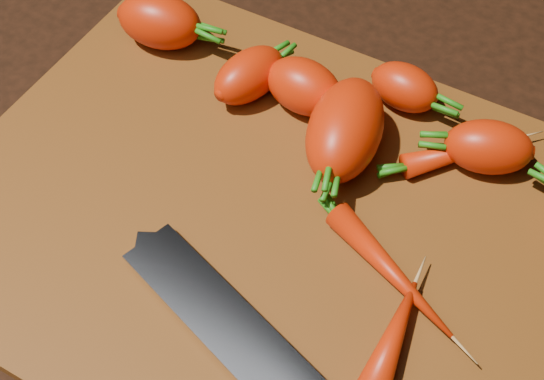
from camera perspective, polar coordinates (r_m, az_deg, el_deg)
The scene contains 12 objects.
ground at distance 0.61m, azimuth -0.46°, elevation -2.64°, with size 2.00×2.00×0.01m, color black.
cutting_board at distance 0.60m, azimuth -0.47°, elevation -2.05°, with size 0.50×0.40×0.01m, color #62320C.
carrot_0 at distance 0.71m, azimuth -8.46°, elevation 12.48°, with size 0.08×0.05×0.05m, color red.
carrot_1 at distance 0.65m, azimuth 2.41°, elevation 7.80°, with size 0.07×0.05×0.05m, color red.
carrot_2 at distance 0.61m, azimuth 5.53°, elevation 4.57°, with size 0.10×0.06×0.06m, color red.
carrot_3 at distance 0.66m, azimuth -1.73°, elevation 8.64°, with size 0.07×0.04×0.04m, color red.
carrot_4 at distance 0.63m, azimuth 15.99°, elevation 3.12°, with size 0.07×0.04×0.04m, color red.
carrot_5 at distance 0.66m, azimuth 9.96°, elevation 7.63°, with size 0.06×0.04×0.04m, color red.
carrot_7 at distance 0.64m, azimuth 14.05°, elevation 2.78°, with size 0.10×0.02×0.02m, color red.
carrot_8 at distance 0.56m, azimuth 8.98°, elevation -6.10°, with size 0.13×0.02×0.02m, color red.
carrot_9 at distance 0.53m, azimuth 9.03°, elevation -11.12°, with size 0.10×0.03×0.03m, color red.
knife at distance 0.52m, azimuth 0.10°, elevation -13.52°, with size 0.38×0.15×0.02m.
Camera 1 is at (0.17, -0.29, 0.50)m, focal length 50.00 mm.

